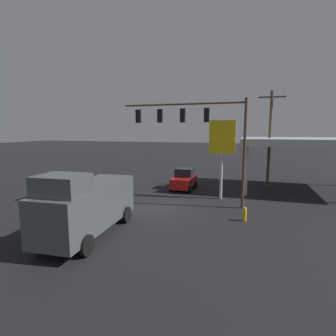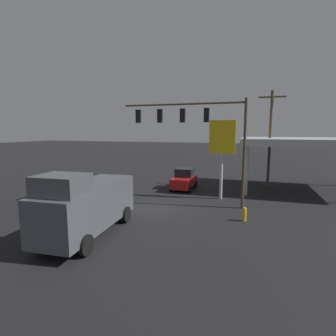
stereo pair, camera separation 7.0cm
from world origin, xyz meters
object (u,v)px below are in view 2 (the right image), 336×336
at_px(hatchback_crossing, 184,179).
at_px(utility_pole, 270,137).
at_px(price_sign, 222,142).
at_px(sedan_waiting, 98,195).
at_px(fire_hydrant, 244,214).
at_px(delivery_truck, 87,204).
at_px(sedan_far, 60,188).
at_px(traffic_signal_assembly, 194,125).

bearing_deg(hatchback_crossing, utility_pole, 113.05).
bearing_deg(hatchback_crossing, price_sign, 56.72).
bearing_deg(hatchback_crossing, sedan_waiting, -29.10).
distance_m(utility_pole, fire_hydrant, 11.54).
distance_m(delivery_truck, hatchback_crossing, 12.48).
distance_m(utility_pole, hatchback_crossing, 9.04).
relative_size(price_sign, sedan_waiting, 1.43).
bearing_deg(utility_pole, price_sign, 55.08).
distance_m(sedan_waiting, fire_hydrant, 10.12).
bearing_deg(delivery_truck, sedan_far, -134.33).
distance_m(traffic_signal_assembly, sedan_far, 11.63).
bearing_deg(delivery_truck, fire_hydrant, 118.42).
relative_size(sedan_far, fire_hydrant, 5.08).
distance_m(traffic_signal_assembly, sedan_waiting, 8.56).
bearing_deg(sedan_waiting, hatchback_crossing, -120.33).
distance_m(utility_pole, sedan_waiting, 16.53).
bearing_deg(traffic_signal_assembly, price_sign, -129.85).
distance_m(utility_pole, price_sign, 6.78).
relative_size(price_sign, fire_hydrant, 7.18).
bearing_deg(traffic_signal_assembly, hatchback_crossing, -68.22).
bearing_deg(sedan_waiting, traffic_signal_assembly, -155.17).
bearing_deg(price_sign, fire_hydrant, 111.84).
distance_m(sedan_waiting, hatchback_crossing, 8.83).
distance_m(price_sign, delivery_truck, 11.74).
xyz_separation_m(utility_pole, price_sign, (3.88, 5.56, -0.26)).
relative_size(price_sign, sedan_far, 1.41).
distance_m(price_sign, fire_hydrant, 6.75).
height_order(traffic_signal_assembly, sedan_waiting, traffic_signal_assembly).
bearing_deg(price_sign, delivery_truck, 58.82).
relative_size(price_sign, hatchback_crossing, 1.65).
bearing_deg(sedan_waiting, delivery_truck, 115.84).
height_order(hatchback_crossing, fire_hydrant, hatchback_crossing).
xyz_separation_m(delivery_truck, hatchback_crossing, (-2.21, -12.26, -0.75)).
distance_m(delivery_truck, sedan_far, 8.32).
bearing_deg(price_sign, sedan_waiting, 32.05).
relative_size(utility_pole, hatchback_crossing, 2.40).
height_order(sedan_far, sedan_waiting, same).
bearing_deg(price_sign, sedan_far, 19.40).
xyz_separation_m(traffic_signal_assembly, price_sign, (-1.81, -2.16, -1.30)).
xyz_separation_m(sedan_far, sedan_waiting, (-3.98, 0.83, 0.00)).
xyz_separation_m(sedan_waiting, hatchback_crossing, (-4.46, -7.62, -0.00)).
height_order(sedan_far, hatchback_crossing, hatchback_crossing).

